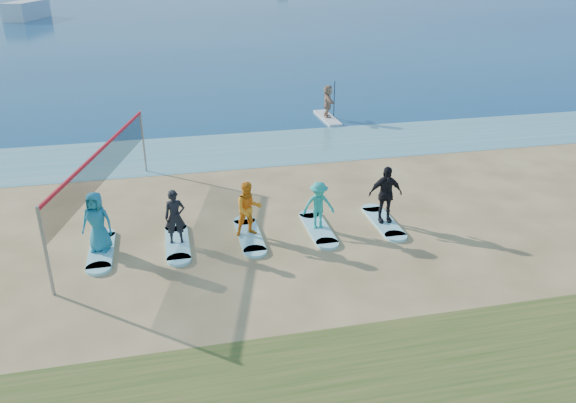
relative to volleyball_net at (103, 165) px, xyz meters
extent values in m
plane|color=tan|center=(6.33, -4.31, -1.90)|extent=(600.00, 600.00, 0.00)
plane|color=teal|center=(6.33, 6.19, -1.90)|extent=(600.00, 600.00, 0.00)
cylinder|color=gray|center=(-1.14, -4.35, -0.65)|extent=(0.09, 0.09, 2.50)
cylinder|color=gray|center=(1.14, 4.35, -0.65)|extent=(0.09, 0.09, 2.50)
cube|color=black|center=(0.00, 0.00, 0.00)|extent=(2.30, 8.72, 1.00)
cube|color=red|center=(0.00, 0.00, 0.52)|extent=(2.33, 8.72, 0.10)
cube|color=silver|center=(10.50, 10.26, -1.84)|extent=(0.74, 3.01, 0.12)
imported|color=tan|center=(10.50, 10.26, -0.94)|extent=(0.70, 1.62, 1.69)
cube|color=silver|center=(-14.62, 66.52, -1.90)|extent=(4.86, 8.77, 2.30)
cube|color=#90DBE0|center=(-0.12, -2.28, -1.86)|extent=(0.70, 2.20, 0.09)
imported|color=teal|center=(-0.12, -2.28, -0.91)|extent=(1.01, 0.80, 1.82)
cube|color=#90DBE0|center=(2.09, -2.28, -1.86)|extent=(0.70, 2.20, 0.09)
imported|color=black|center=(2.09, -2.28, -0.98)|extent=(0.61, 0.40, 1.67)
cube|color=#90DBE0|center=(4.30, -2.28, -1.86)|extent=(0.70, 2.20, 0.09)
imported|color=orange|center=(4.30, -2.28, -0.95)|extent=(0.92, 0.75, 1.74)
cube|color=#90DBE0|center=(6.51, -2.28, -1.86)|extent=(0.70, 2.20, 0.09)
imported|color=teal|center=(6.51, -2.28, -1.04)|extent=(1.04, 0.65, 1.55)
cube|color=#90DBE0|center=(8.72, -2.28, -1.86)|extent=(0.70, 2.20, 0.09)
imported|color=black|center=(8.72, -2.28, -0.88)|extent=(1.13, 0.52, 1.88)
camera|label=1|loc=(2.07, -17.66, 6.17)|focal=35.00mm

